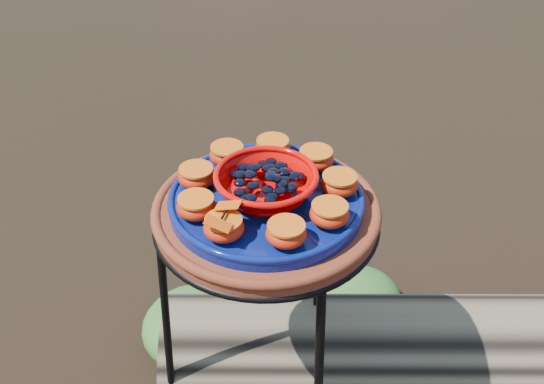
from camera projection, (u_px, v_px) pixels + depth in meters
The scene contains 18 objects.
plant_stand at pixel (267, 352), 1.42m from camera, with size 0.44×0.44×0.70m, color black, non-canonical shape.
terracotta_saucer at pixel (266, 214), 1.20m from camera, with size 0.39×0.39×0.03m, color brown.
cobalt_plate at pixel (266, 202), 1.19m from camera, with size 0.34×0.34×0.02m, color #061136.
red_bowl at pixel (266, 185), 1.16m from camera, with size 0.17×0.17×0.05m, color #D30502, non-canonical shape.
glass_gems at pixel (266, 169), 1.14m from camera, with size 0.13×0.13×0.02m, color black, non-canonical shape.
orange_half_0 at pixel (224, 228), 1.08m from camera, with size 0.07×0.07×0.04m, color #A91606.
orange_half_1 at pixel (286, 234), 1.07m from camera, with size 0.07×0.07×0.04m, color #A91606.
orange_half_2 at pixel (329, 214), 1.11m from camera, with size 0.07×0.07×0.04m, color #A91606.
orange_half_3 at pixel (339, 184), 1.18m from camera, with size 0.07×0.07×0.04m, color #A91606.
orange_half_4 at pixel (316, 159), 1.24m from camera, with size 0.07×0.07×0.04m, color #A91606.
orange_half_5 at pixel (273, 148), 1.27m from camera, with size 0.07×0.07×0.04m, color #A91606.
orange_half_6 at pixel (227, 155), 1.25m from camera, with size 0.07×0.07×0.04m, color #A91606.
orange_half_7 at pixel (197, 177), 1.19m from camera, with size 0.07×0.07×0.04m, color #A91606.
orange_half_8 at pixel (196, 207), 1.12m from camera, with size 0.07×0.07×0.04m, color #A91606.
butterfly at pixel (223, 215), 1.07m from camera, with size 0.09×0.06×0.02m, color #CA4407, non-canonical shape.
driftwood_log at pixel (519, 361), 1.64m from camera, with size 1.69×0.44×0.32m, color black, non-canonical shape.
foliage_left at pixel (197, 325), 1.84m from camera, with size 0.30×0.30×0.15m, color #305922.
foliage_back at pixel (356, 298), 1.94m from camera, with size 0.27×0.27×0.13m, color #305922.
Camera 1 is at (0.52, -0.79, 1.46)m, focal length 45.00 mm.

